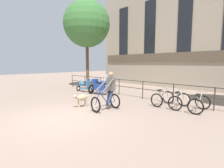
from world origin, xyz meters
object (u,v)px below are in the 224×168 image
at_px(dog, 81,98).
at_px(parked_bicycle_mid_right, 199,104).
at_px(cyclist_with_bike, 108,93).
at_px(parked_bicycle_mid_left, 179,101).
at_px(parked_bicycle_near_lamp, 162,98).
at_px(parked_motorcycle, 100,86).
at_px(parked_scooter, 84,85).

xyz_separation_m(dog, parked_bicycle_mid_right, (4.25, 3.06, -0.09)).
relative_size(cyclist_with_bike, parked_bicycle_mid_left, 1.48).
height_order(cyclist_with_bike, parked_bicycle_mid_right, cyclist_with_bike).
xyz_separation_m(cyclist_with_bike, dog, (-1.23, -0.57, -0.31)).
bearing_deg(cyclist_with_bike, dog, -151.03).
xyz_separation_m(parked_bicycle_near_lamp, parked_bicycle_mid_right, (1.72, 0.00, 0.00)).
distance_m(dog, parked_motorcycle, 3.39).
height_order(parked_bicycle_near_lamp, parked_bicycle_mid_left, same).
bearing_deg(parked_bicycle_mid_left, cyclist_with_bike, 45.94).
relative_size(parked_motorcycle, parked_bicycle_mid_left, 1.51).
distance_m(cyclist_with_bike, parked_motorcycle, 3.84).
bearing_deg(parked_bicycle_mid_left, parked_bicycle_mid_right, 176.86).
bearing_deg(parked_bicycle_mid_right, parked_bicycle_mid_left, -2.83).
distance_m(parked_motorcycle, parked_bicycle_mid_right, 6.12).
relative_size(cyclist_with_bike, parked_scooter, 1.28).
bearing_deg(parked_scooter, parked_bicycle_mid_right, -96.87).
bearing_deg(parked_scooter, parked_bicycle_near_lamp, -96.32).
xyz_separation_m(parked_motorcycle, parked_bicycle_mid_left, (5.26, 0.22, -0.20)).
relative_size(parked_bicycle_near_lamp, parked_bicycle_mid_right, 0.99).
xyz_separation_m(parked_bicycle_mid_right, parked_scooter, (-7.88, -0.27, 0.10)).
height_order(parked_bicycle_mid_left, parked_scooter, parked_scooter).
distance_m(parked_motorcycle, parked_bicycle_mid_left, 5.27).
distance_m(parked_bicycle_mid_left, parked_bicycle_mid_right, 0.86).
bearing_deg(parked_bicycle_mid_left, parked_scooter, -0.90).
bearing_deg(dog, parked_bicycle_near_lamp, 63.98).
relative_size(parked_bicycle_near_lamp, parked_scooter, 0.85).
bearing_deg(cyclist_with_bike, parked_bicycle_mid_left, 53.35).
bearing_deg(parked_scooter, dog, -136.33).
height_order(parked_motorcycle, parked_bicycle_near_lamp, parked_motorcycle).
distance_m(dog, parked_bicycle_mid_right, 5.23).
xyz_separation_m(parked_motorcycle, parked_bicycle_mid_right, (6.12, 0.22, -0.20)).
xyz_separation_m(parked_bicycle_near_lamp, parked_bicycle_mid_left, (0.86, 0.00, 0.00)).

